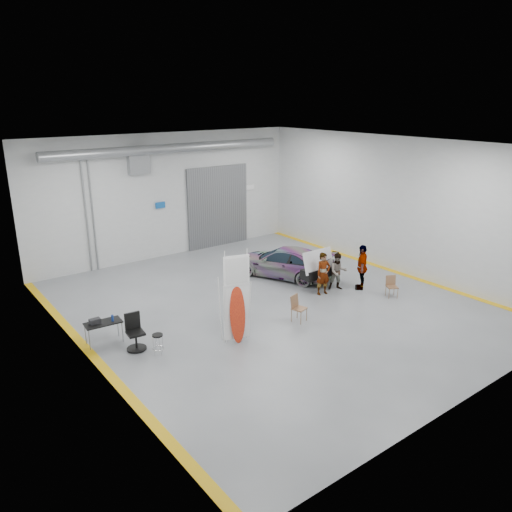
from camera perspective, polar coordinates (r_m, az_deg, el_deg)
ground at (r=19.19m, az=1.68°, el=-5.56°), size 16.00×16.00×0.00m
room_shell at (r=19.85m, az=-1.71°, el=7.55°), size 14.02×16.18×6.01m
sedan_car at (r=21.95m, az=3.21°, el=-0.69°), size 3.52×4.86×1.31m
person_a at (r=20.05m, az=7.70°, el=-2.01°), size 0.69×0.51×1.74m
person_b at (r=20.65m, az=9.35°, el=-1.77°), size 0.95×0.88×1.55m
person_c at (r=20.85m, az=12.01°, el=-1.24°), size 1.13×1.06×1.89m
surfboard_display at (r=15.94m, az=-1.96°, el=-5.66°), size 0.86×0.41×3.11m
folding_chair_near at (r=17.78m, az=4.92°, el=-6.54°), size 0.56×0.59×0.95m
folding_chair_far at (r=20.48m, az=15.22°, el=-3.86°), size 0.54×0.59×0.85m
shop_stool at (r=15.83m, az=-11.13°, el=-9.90°), size 0.35×0.35×0.68m
work_table at (r=16.77m, az=-17.30°, el=-7.30°), size 1.19×0.67×0.94m
office_chair at (r=16.24m, az=-13.70°, el=-8.67°), size 0.62×0.62×1.16m
trunk_lid at (r=20.34m, az=6.88°, el=-0.32°), size 1.52×0.93×0.04m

